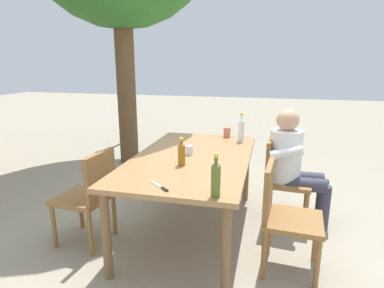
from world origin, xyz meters
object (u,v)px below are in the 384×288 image
Objects in this scene: cup_glass at (189,150)px; backpack_by_near_side at (209,164)px; person_in_white_shirt at (293,161)px; bottle_clear at (241,129)px; cup_terracotta at (227,132)px; chair_near_right at (281,176)px; dining_table at (192,164)px; backpack_by_far_side at (200,162)px; lamp_post at (126,36)px; table_knife at (160,187)px; chair_near_left at (283,212)px; chair_far_left at (90,193)px; bottle_amber at (182,153)px; bottle_olive at (216,178)px.

backpack_by_near_side is (1.47, 0.08, -0.62)m from cup_glass.
person_in_white_shirt reaches higher than cup_glass.
cup_terracotta is at bearing 46.01° from bottle_clear.
cup_terracotta is (0.43, 0.62, 0.33)m from chair_near_right.
bottle_clear is at bearing -133.99° from cup_terracotta.
dining_table reaches higher than backpack_by_far_side.
dining_table is 21.76× the size of cup_glass.
cup_glass is 0.03× the size of lamp_post.
chair_near_right is 4.48× the size of table_knife.
bottle_clear is (0.27, 0.55, 0.24)m from person_in_white_shirt.
cup_glass is 0.22× the size of backpack_by_near_side.
chair_near_right is at bearing -139.08° from backpack_by_near_side.
cup_terracotta is 1.68m from table_knife.
backpack_by_far_side is (1.92, 1.08, -0.27)m from chair_near_left.
bottle_clear is 0.83× the size of backpack_by_near_side.
bottle_amber is (0.16, -0.81, 0.38)m from chair_far_left.
bottle_amber is 1.90m from backpack_by_far_side.
chair_far_left is at bearing 101.05° from bottle_amber.
person_in_white_shirt reaches higher than backpack_by_far_side.
table_knife is at bearing 113.32° from chair_near_left.
cup_glass is 0.85m from cup_terracotta.
bottle_amber is at bearing -172.92° from backpack_by_far_side.
lamp_post is at bearing 38.43° from chair_near_left.
chair_far_left reaches higher than cup_glass.
chair_far_left is at bearing 117.39° from dining_table.
lamp_post reaches higher than backpack_by_far_side.
lamp_post is (2.92, 2.99, 1.60)m from chair_near_right.
person_in_white_shirt is (0.42, -0.94, -0.03)m from dining_table.
bottle_olive is at bearing -109.77° from chair_far_left.
person_in_white_shirt is at bearing -133.37° from lamp_post.
table_knife is at bearing -178.12° from backpack_by_near_side.
bottle_olive is 1.22× the size of bottle_amber.
cup_glass is at bearing 36.87° from dining_table.
backpack_by_far_side is (1.07, 1.08, -0.27)m from chair_near_right.
cup_glass is at bearing 2.57° from bottle_amber.
chair_near_left reaches higher than backpack_by_near_side.
bottle_olive is at bearing -165.41° from backpack_by_far_side.
chair_far_left is 2.93× the size of bottle_olive.
bottle_olive is 3.43× the size of cup_glass.
person_in_white_shirt is at bearing -23.93° from bottle_olive.
cup_terracotta is at bearing -38.91° from chair_far_left.
chair_far_left is at bearing 117.41° from chair_near_right.
lamp_post reaches higher than table_knife.
cup_glass is 0.85m from table_knife.
cup_glass is (-0.38, 0.87, 0.32)m from chair_near_right.
cup_terracotta is 0.59× the size of table_knife.
chair_near_left is 0.74× the size of person_in_white_shirt.
person_in_white_shirt is 0.66m from bottle_clear.
bottle_amber is (0.59, 0.39, -0.02)m from bottle_olive.
person_in_white_shirt reaches higher than chair_far_left.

